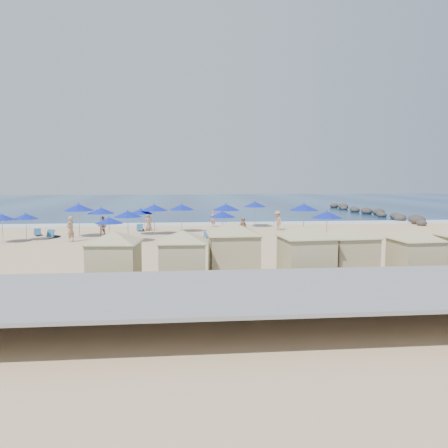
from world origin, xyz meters
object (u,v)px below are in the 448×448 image
(beachgoer_5, at_px, (213,219))
(cabana_2, at_px, (233,244))
(umbrella_12, at_px, (182,207))
(umbrella_6, at_px, (128,214))
(umbrella_2, at_px, (79,207))
(umbrella_9, at_px, (255,204))
(umbrella_10, at_px, (304,207))
(umbrella_13, at_px, (101,211))
(umbrella_3, at_px, (109,220))
(beachgoer_2, at_px, (243,229))
(umbrella_4, at_px, (141,211))
(cabana_5, at_px, (415,248))
(beachgoer_4, at_px, (148,222))
(trash_bin, at_px, (174,255))
(umbrella_5, at_px, (154,208))
(cabana_0, at_px, (114,252))
(beachgoer_1, at_px, (102,226))
(umbrella_0, at_px, (26,216))
(umbrella_1, at_px, (2,217))
(beachgoer_0, at_px, (70,229))
(cabana_4, at_px, (350,246))
(umbrella_8, at_px, (222,214))
(cabana_3, at_px, (306,247))
(rock_jetty, at_px, (371,212))
(cabana_1, at_px, (183,251))
(umbrella_11, at_px, (327,215))
(beachgoer_3, at_px, (278,220))

(beachgoer_5, bearing_deg, cabana_2, -55.30)
(umbrella_12, bearing_deg, umbrella_6, -124.68)
(umbrella_2, bearing_deg, beachgoer_5, 29.17)
(umbrella_9, xyz_separation_m, umbrella_10, (2.87, -6.68, 0.15))
(umbrella_9, height_order, umbrella_13, umbrella_9)
(cabana_2, bearing_deg, umbrella_3, 125.60)
(umbrella_6, xyz_separation_m, beachgoer_2, (8.46, -0.05, -1.18))
(cabana_2, distance_m, umbrella_4, 17.64)
(cabana_5, bearing_deg, beachgoer_4, 123.54)
(trash_bin, bearing_deg, umbrella_5, 90.33)
(umbrella_5, bearing_deg, cabana_0, -91.98)
(umbrella_13, bearing_deg, beachgoer_1, 92.98)
(umbrella_0, distance_m, umbrella_1, 1.67)
(beachgoer_0, distance_m, beachgoer_4, 8.29)
(umbrella_2, bearing_deg, umbrella_12, 17.16)
(umbrella_0, xyz_separation_m, umbrella_12, (11.62, 4.07, 0.35))
(umbrella_6, bearing_deg, cabana_4, -47.97)
(umbrella_3, relative_size, umbrella_6, 0.90)
(cabana_0, xyz_separation_m, umbrella_3, (-1.96, 10.87, 0.32))
(umbrella_8, height_order, umbrella_10, umbrella_10)
(cabana_3, height_order, beachgoer_0, cabana_3)
(umbrella_12, bearing_deg, umbrella_13, -157.46)
(umbrella_3, bearing_deg, umbrella_2, 119.40)
(cabana_3, xyz_separation_m, umbrella_1, (-18.39, 13.99, 0.24))
(cabana_0, xyz_separation_m, umbrella_6, (-1.05, 13.54, 0.52))
(cabana_2, height_order, beachgoer_0, cabana_2)
(rock_jetty, height_order, cabana_1, cabana_1)
(beachgoer_4, bearing_deg, cabana_1, 57.76)
(cabana_0, distance_m, umbrella_8, 14.82)
(umbrella_0, relative_size, umbrella_12, 0.84)
(cabana_3, height_order, umbrella_12, cabana_3)
(umbrella_3, bearing_deg, beachgoer_0, 135.75)
(cabana_1, xyz_separation_m, umbrella_4, (-3.37, 17.47, 0.43))
(cabana_1, xyz_separation_m, cabana_5, (10.57, -0.02, -0.05))
(cabana_5, distance_m, umbrella_2, 25.02)
(umbrella_11, relative_size, beachgoer_1, 1.51)
(cabana_4, xyz_separation_m, beachgoer_4, (-10.70, 19.96, -0.76))
(cabana_2, bearing_deg, umbrella_12, 97.23)
(cabana_5, distance_m, umbrella_1, 27.34)
(umbrella_4, distance_m, umbrella_10, 13.30)
(rock_jetty, xyz_separation_m, umbrella_9, (-17.12, -12.44, 1.81))
(umbrella_12, bearing_deg, umbrella_2, -162.84)
(cabana_0, distance_m, umbrella_4, 17.60)
(umbrella_2, height_order, umbrella_9, umbrella_2)
(beachgoer_2, bearing_deg, cabana_0, -162.84)
(cabana_1, bearing_deg, beachgoer_3, 66.45)
(trash_bin, height_order, beachgoer_0, beachgoer_0)
(umbrella_2, distance_m, beachgoer_4, 6.62)
(umbrella_5, distance_m, beachgoer_3, 11.11)
(rock_jetty, distance_m, umbrella_5, 31.56)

